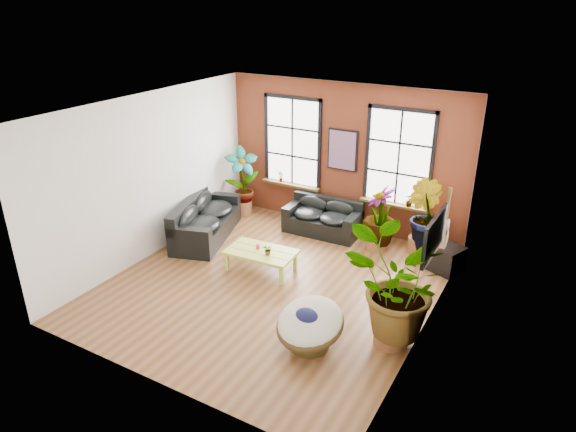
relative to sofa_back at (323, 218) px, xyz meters
name	(u,v)px	position (x,y,z in m)	size (l,w,h in m)	color
room	(276,200)	(0.21, -2.54, 1.38)	(6.04, 6.54, 3.54)	brown
sofa_back	(323,218)	(0.00, 0.00, 0.00)	(1.81, 0.92, 0.82)	black
sofa_left	(204,220)	(-2.33, -1.63, 0.05)	(1.66, 2.54, 0.93)	black
coffee_table	(261,253)	(-0.29, -2.33, 0.03)	(1.46, 0.89, 0.55)	#BBD04B
papasan_chair	(310,324)	(1.73, -4.07, 0.06)	(1.33, 1.34, 0.83)	#49381A
poster	(343,150)	(0.21, 0.49, 1.58)	(0.74, 0.06, 0.98)	black
tv_wall_unit	(437,234)	(3.14, -2.09, 1.17)	(0.13, 1.86, 1.20)	black
media_box	(445,258)	(3.01, -0.45, -0.09)	(0.82, 0.76, 0.55)	black
pot_back_left	(242,207)	(-2.32, -0.05, -0.19)	(0.64, 0.64, 0.36)	brown
pot_back_right	(419,245)	(2.33, 0.07, -0.19)	(0.59, 0.59, 0.37)	brown
pot_right_wall	(391,333)	(2.86, -3.35, -0.17)	(0.58, 0.58, 0.41)	brown
pot_mid	(376,241)	(1.43, -0.20, -0.19)	(0.61, 0.61, 0.36)	brown
floor_plant_back_left	(243,179)	(-2.29, -0.04, 0.60)	(0.86, 0.58, 1.64)	#114112
floor_plant_back_right	(424,215)	(2.35, 0.08, 0.54)	(0.84, 0.67, 1.52)	#114112
floor_plant_right_wall	(395,289)	(2.86, -3.35, 0.68)	(1.60, 1.38, 1.78)	#114112
floor_plant_mid	(380,216)	(1.46, -0.18, 0.43)	(0.75, 0.75, 1.33)	#114112
table_plant	(268,250)	(-0.08, -2.40, 0.19)	(0.20, 0.17, 0.22)	#114112
sill_plant_left	(281,176)	(-1.44, 0.44, 0.66)	(0.14, 0.10, 0.27)	#114112
sill_plant_right	(409,201)	(1.91, 0.44, 0.66)	(0.15, 0.15, 0.27)	#114112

